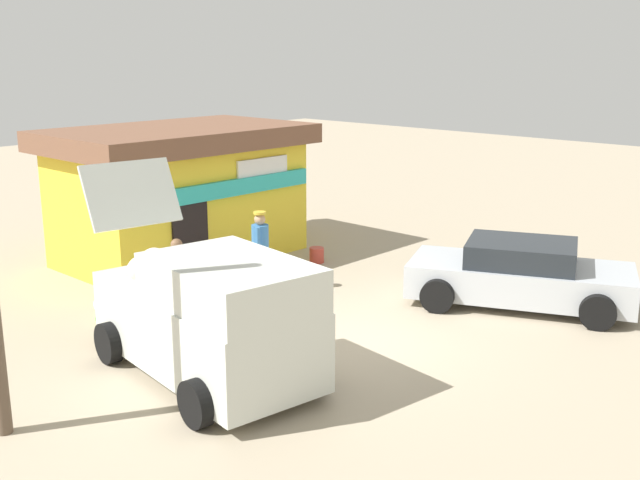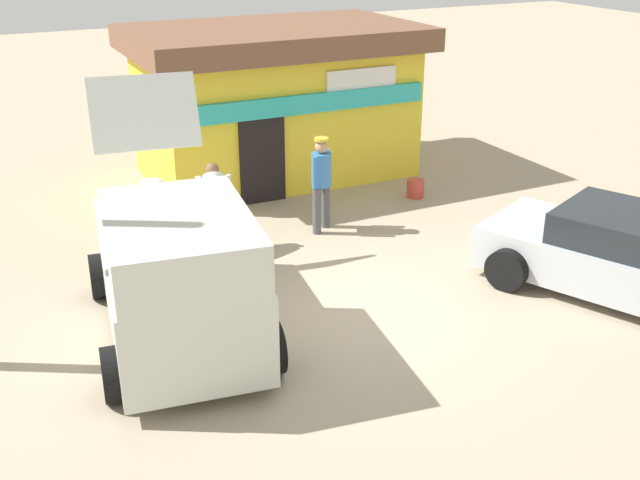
{
  "view_description": "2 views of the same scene",
  "coord_description": "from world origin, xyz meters",
  "px_view_note": "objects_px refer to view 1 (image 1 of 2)",
  "views": [
    {
      "loc": [
        -9.07,
        -7.86,
        4.77
      ],
      "look_at": [
        1.04,
        1.56,
        1.3
      ],
      "focal_mm": 42.75,
      "sensor_mm": 36.0,
      "label": 1
    },
    {
      "loc": [
        -4.72,
        -8.3,
        5.18
      ],
      "look_at": [
        -0.3,
        0.74,
        0.88
      ],
      "focal_mm": 43.43,
      "sensor_mm": 36.0,
      "label": 2
    }
  ],
  "objects_px": {
    "parked_sedan": "(520,275)",
    "unloaded_banana_pile": "(115,305)",
    "delivery_van": "(209,316)",
    "vendor_standing": "(260,247)",
    "paint_bucket": "(317,255)",
    "storefront_bar": "(180,191)",
    "customer_bending": "(184,272)"
  },
  "relations": [
    {
      "from": "storefront_bar",
      "to": "vendor_standing",
      "type": "xyz_separation_m",
      "value": [
        -0.57,
        -3.32,
        -0.63
      ]
    },
    {
      "from": "customer_bending",
      "to": "paint_bucket",
      "type": "bearing_deg",
      "value": 10.16
    },
    {
      "from": "storefront_bar",
      "to": "delivery_van",
      "type": "height_order",
      "value": "storefront_bar"
    },
    {
      "from": "storefront_bar",
      "to": "unloaded_banana_pile",
      "type": "height_order",
      "value": "storefront_bar"
    },
    {
      "from": "parked_sedan",
      "to": "customer_bending",
      "type": "bearing_deg",
      "value": 139.48
    },
    {
      "from": "storefront_bar",
      "to": "delivery_van",
      "type": "distance_m",
      "value": 6.98
    },
    {
      "from": "storefront_bar",
      "to": "unloaded_banana_pile",
      "type": "distance_m",
      "value": 4.4
    },
    {
      "from": "storefront_bar",
      "to": "vendor_standing",
      "type": "height_order",
      "value": "storefront_bar"
    },
    {
      "from": "storefront_bar",
      "to": "paint_bucket",
      "type": "xyz_separation_m",
      "value": [
        1.83,
        -2.6,
        -1.41
      ]
    },
    {
      "from": "parked_sedan",
      "to": "customer_bending",
      "type": "distance_m",
      "value": 6.32
    },
    {
      "from": "customer_bending",
      "to": "paint_bucket",
      "type": "relative_size",
      "value": 4.06
    },
    {
      "from": "parked_sedan",
      "to": "unloaded_banana_pile",
      "type": "bearing_deg",
      "value": 138.56
    },
    {
      "from": "unloaded_banana_pile",
      "to": "paint_bucket",
      "type": "bearing_deg",
      "value": -1.61
    },
    {
      "from": "customer_bending",
      "to": "parked_sedan",
      "type": "bearing_deg",
      "value": -40.52
    },
    {
      "from": "delivery_van",
      "to": "customer_bending",
      "type": "relative_size",
      "value": 3.28
    },
    {
      "from": "storefront_bar",
      "to": "vendor_standing",
      "type": "distance_m",
      "value": 3.42
    },
    {
      "from": "vendor_standing",
      "to": "unloaded_banana_pile",
      "type": "relative_size",
      "value": 1.73
    },
    {
      "from": "vendor_standing",
      "to": "paint_bucket",
      "type": "relative_size",
      "value": 4.77
    },
    {
      "from": "delivery_van",
      "to": "vendor_standing",
      "type": "distance_m",
      "value": 4.11
    },
    {
      "from": "unloaded_banana_pile",
      "to": "delivery_van",
      "type": "bearing_deg",
      "value": -97.99
    },
    {
      "from": "delivery_van",
      "to": "unloaded_banana_pile",
      "type": "xyz_separation_m",
      "value": [
        0.47,
        3.33,
        -0.73
      ]
    },
    {
      "from": "customer_bending",
      "to": "vendor_standing",
      "type": "bearing_deg",
      "value": 1.83
    },
    {
      "from": "vendor_standing",
      "to": "customer_bending",
      "type": "xyz_separation_m",
      "value": [
        -1.93,
        -0.06,
        -0.1
      ]
    },
    {
      "from": "delivery_van",
      "to": "parked_sedan",
      "type": "relative_size",
      "value": 1.04
    },
    {
      "from": "storefront_bar",
      "to": "vendor_standing",
      "type": "relative_size",
      "value": 3.47
    },
    {
      "from": "delivery_van",
      "to": "paint_bucket",
      "type": "xyz_separation_m",
      "value": [
        5.69,
        3.18,
        -0.79
      ]
    },
    {
      "from": "delivery_van",
      "to": "customer_bending",
      "type": "height_order",
      "value": "delivery_van"
    },
    {
      "from": "parked_sedan",
      "to": "paint_bucket",
      "type": "xyz_separation_m",
      "value": [
        -0.47,
        4.88,
        -0.42
      ]
    },
    {
      "from": "storefront_bar",
      "to": "parked_sedan",
      "type": "xyz_separation_m",
      "value": [
        2.3,
        -7.48,
        -0.99
      ]
    },
    {
      "from": "delivery_van",
      "to": "paint_bucket",
      "type": "relative_size",
      "value": 13.34
    },
    {
      "from": "delivery_van",
      "to": "vendor_standing",
      "type": "height_order",
      "value": "delivery_van"
    },
    {
      "from": "vendor_standing",
      "to": "unloaded_banana_pile",
      "type": "distance_m",
      "value": 3.04
    }
  ]
}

